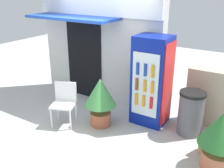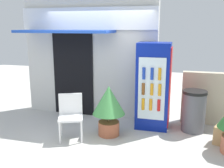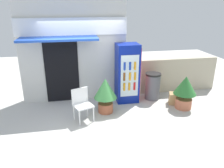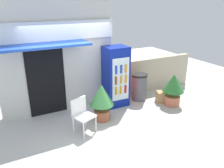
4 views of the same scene
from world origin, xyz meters
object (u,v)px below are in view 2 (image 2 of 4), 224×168
Objects in this scene: drink_cooler at (154,86)px; trash_bin at (194,111)px; plastic_chair at (71,113)px; potted_plant_near_shop at (109,105)px.

trash_bin is (0.85, -0.02, -0.48)m from drink_cooler.
plastic_chair is 1.00× the size of trash_bin.
plastic_chair is (-1.49, -1.00, -0.41)m from drink_cooler.
drink_cooler is 1.84m from plastic_chair.
trash_bin is at bearing 21.78° from potted_plant_near_shop.
drink_cooler is 1.09m from potted_plant_near_shop.
plastic_chair reaches higher than trash_bin.
trash_bin is at bearing -1.32° from drink_cooler.
plastic_chair is at bearing -146.11° from drink_cooler.
trash_bin is at bearing 22.72° from plastic_chair.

